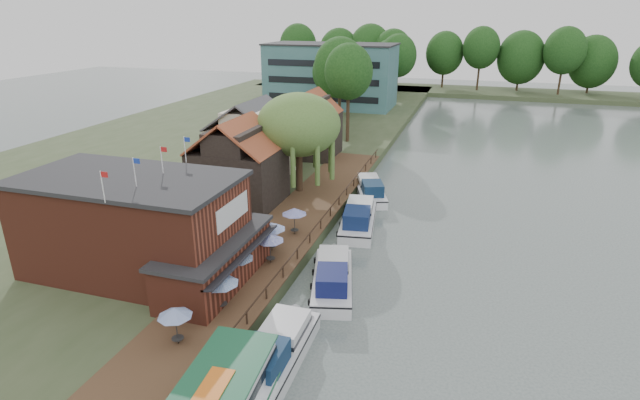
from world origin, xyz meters
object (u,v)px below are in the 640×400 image
(cruiser_1, at_px, (333,273))
(umbrella_5, at_px, (294,221))
(pub, at_px, (157,228))
(umbrella_1, at_px, (221,292))
(umbrella_3, at_px, (270,248))
(willow, at_px, (299,144))
(umbrella_2, at_px, (238,267))
(umbrella_0, at_px, (176,326))
(cottage_b, at_px, (253,137))
(cruiser_0, at_px, (276,347))
(umbrella_4, at_px, (272,237))
(hotel_block, at_px, (331,75))
(cruiser_3, at_px, (370,187))
(cottage_c, at_px, (310,124))
(cottage_a, at_px, (238,162))
(cruiser_2, at_px, (358,215))

(cruiser_1, bearing_deg, umbrella_5, 116.75)
(pub, xyz_separation_m, umbrella_1, (6.46, -2.95, -2.36))
(umbrella_3, bearing_deg, willow, 102.10)
(umbrella_2, bearing_deg, umbrella_0, -91.58)
(pub, distance_m, umbrella_3, 8.29)
(cottage_b, height_order, cruiser_0, cottage_b)
(cottage_b, bearing_deg, pub, -80.91)
(umbrella_4, bearing_deg, hotel_block, 102.32)
(umbrella_2, xyz_separation_m, cruiser_3, (4.56, 22.65, -1.16))
(cottage_c, xyz_separation_m, willow, (3.50, -14.00, 0.96))
(umbrella_0, relative_size, cruiser_3, 0.25)
(cottage_a, height_order, umbrella_1, cottage_a)
(umbrella_2, height_order, cruiser_0, umbrella_2)
(umbrella_0, bearing_deg, pub, 129.71)
(cottage_c, distance_m, cruiser_2, 22.65)
(umbrella_0, bearing_deg, cottage_b, 107.00)
(umbrella_3, xyz_separation_m, cruiser_1, (5.01, -0.35, -1.11))
(hotel_block, distance_m, umbrella_5, 63.65)
(cruiser_0, xyz_separation_m, cruiser_1, (0.70, 9.16, -0.00))
(cruiser_0, xyz_separation_m, cruiser_2, (-0.07, 20.42, 0.06))
(cottage_c, height_order, cruiser_0, cottage_c)
(umbrella_0, relative_size, umbrella_4, 1.00)
(willow, distance_m, umbrella_0, 27.31)
(hotel_block, bearing_deg, cruiser_3, -68.85)
(willow, distance_m, umbrella_5, 11.88)
(cottage_b, distance_m, umbrella_4, 21.94)
(cottage_a, relative_size, cruiser_2, 0.85)
(cottage_b, height_order, umbrella_1, cottage_b)
(umbrella_1, height_order, umbrella_3, same)
(cottage_a, bearing_deg, hotel_block, 97.13)
(umbrella_5, bearing_deg, umbrella_4, -100.46)
(pub, xyz_separation_m, umbrella_3, (6.97, 3.83, -2.36))
(cottage_c, bearing_deg, hotel_block, 102.20)
(cruiser_1, bearing_deg, cruiser_3, 79.81)
(cottage_a, height_order, cottage_b, same)
(pub, xyz_separation_m, umbrella_2, (5.97, 0.44, -2.36))
(cruiser_0, distance_m, cruiser_2, 20.42)
(umbrella_2, bearing_deg, cottage_a, 115.56)
(umbrella_5, height_order, cruiser_1, umbrella_5)
(umbrella_0, distance_m, cruiser_3, 30.43)
(cottage_b, distance_m, willow, 9.07)
(cottage_c, bearing_deg, willow, -75.96)
(umbrella_0, bearing_deg, cruiser_1, 59.17)
(cottage_b, relative_size, umbrella_3, 4.04)
(umbrella_2, distance_m, umbrella_5, 8.92)
(hotel_block, bearing_deg, umbrella_1, -78.94)
(cottage_b, xyz_separation_m, cruiser_3, (14.53, -1.91, -4.13))
(cruiser_2, bearing_deg, umbrella_0, -112.59)
(hotel_block, relative_size, cottage_b, 2.65)
(cottage_c, xyz_separation_m, cruiser_3, (10.53, -10.91, -4.13))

